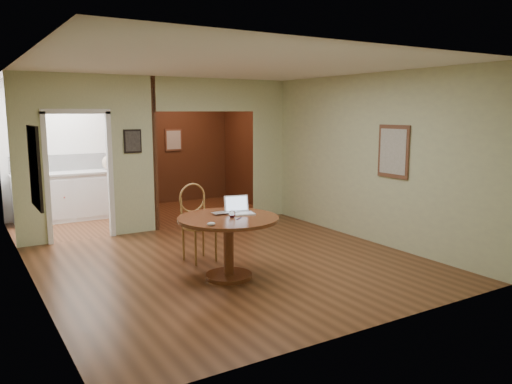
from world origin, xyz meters
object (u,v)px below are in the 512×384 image
dining_table (228,233)px  chair (197,218)px  open_laptop (239,209)px  closed_laptop (227,213)px

dining_table → chair: (-0.01, 0.94, 0.02)m
open_laptop → dining_table: bearing=-137.3°
closed_laptop → open_laptop: bearing=-8.4°
chair → open_laptop: chair is taller
dining_table → closed_laptop: (0.06, 0.14, 0.22)m
dining_table → closed_laptop: closed_laptop is taller
dining_table → closed_laptop: 0.27m
open_laptop → chair: bearing=119.7°
dining_table → open_laptop: bearing=28.8°
closed_laptop → chair: bearing=93.4°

